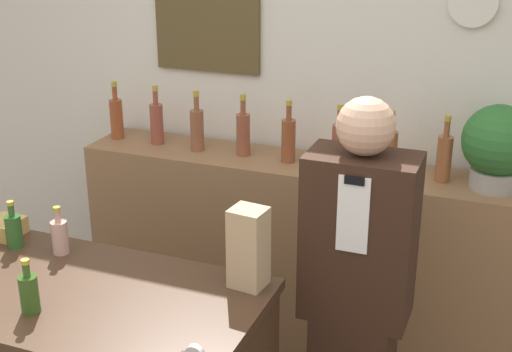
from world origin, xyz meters
TOP-DOWN VIEW (x-y plane):
  - back_wall at (-0.00, 2.00)m, footprint 5.20×0.09m
  - back_shelf at (0.06, 1.75)m, footprint 2.22×0.38m
  - shopkeeper at (0.54, 0.97)m, footprint 0.40×0.25m
  - potted_plant at (0.95, 1.75)m, footprint 0.31×0.31m
  - paper_bag at (0.22, 0.69)m, footprint 0.13×0.12m
  - gift_box at (-0.85, 0.71)m, footprint 0.13×0.14m
  - counter_bottle_1 at (-0.74, 0.64)m, footprint 0.06×0.06m
  - counter_bottle_2 at (-0.55, 0.66)m, footprint 0.06×0.06m
  - counter_bottle_3 at (-0.38, 0.27)m, footprint 0.06×0.06m
  - shelf_bottle_0 at (-0.97, 1.76)m, footprint 0.07×0.07m
  - shelf_bottle_1 at (-0.73, 1.76)m, footprint 0.07×0.07m
  - shelf_bottle_2 at (-0.48, 1.74)m, footprint 0.07×0.07m
  - shelf_bottle_3 at (-0.24, 1.76)m, footprint 0.07×0.07m
  - shelf_bottle_4 at (0.00, 1.75)m, footprint 0.07×0.07m
  - shelf_bottle_5 at (0.25, 1.76)m, footprint 0.07×0.07m
  - shelf_bottle_6 at (0.49, 1.74)m, footprint 0.07×0.07m
  - shelf_bottle_7 at (0.73, 1.76)m, footprint 0.07×0.07m

SIDE VIEW (x-z plane):
  - back_shelf at x=0.06m, z-range 0.00..1.02m
  - shopkeeper at x=0.54m, z-range 0.00..1.58m
  - gift_box at x=-0.85m, z-range 0.94..1.00m
  - counter_bottle_1 at x=-0.74m, z-range 0.91..1.10m
  - counter_bottle_2 at x=-0.55m, z-range 0.91..1.10m
  - counter_bottle_3 at x=-0.38m, z-range 0.91..1.10m
  - paper_bag at x=0.22m, z-range 0.94..1.23m
  - shelf_bottle_0 at x=-0.97m, z-range 0.98..1.29m
  - shelf_bottle_1 at x=-0.73m, z-range 0.98..1.29m
  - shelf_bottle_2 at x=-0.48m, z-range 0.98..1.29m
  - shelf_bottle_3 at x=-0.24m, z-range 0.98..1.29m
  - shelf_bottle_4 at x=0.00m, z-range 0.98..1.29m
  - shelf_bottle_5 at x=0.25m, z-range 0.98..1.29m
  - shelf_bottle_6 at x=0.49m, z-range 0.98..1.29m
  - shelf_bottle_7 at x=0.73m, z-range 0.98..1.29m
  - potted_plant at x=0.95m, z-range 1.03..1.41m
  - back_wall at x=0.00m, z-range 0.00..2.70m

